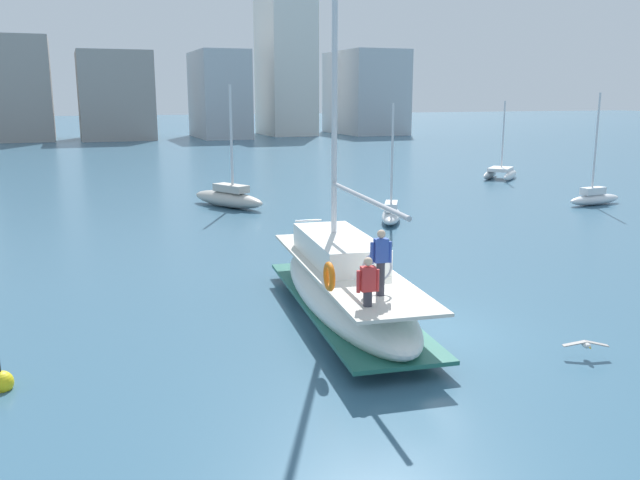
% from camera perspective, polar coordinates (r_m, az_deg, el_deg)
% --- Properties ---
extents(ground_plane, '(400.00, 400.00, 0.00)m').
position_cam_1_polar(ground_plane, '(18.03, 8.11, -7.68)').
color(ground_plane, '#38607A').
extents(main_sailboat, '(3.42, 9.80, 12.15)m').
position_cam_1_polar(main_sailboat, '(18.79, 2.08, -3.84)').
color(main_sailboat, white).
rests_on(main_sailboat, ground).
extents(moored_sloop_near, '(3.64, 5.37, 6.64)m').
position_cam_1_polar(moored_sloop_near, '(37.60, -7.76, 3.62)').
color(moored_sloop_near, '#B7B2A8').
rests_on(moored_sloop_near, ground).
extents(moored_sloop_far, '(4.17, 4.06, 5.66)m').
position_cam_1_polar(moored_sloop_far, '(51.56, 15.02, 5.55)').
color(moored_sloop_far, white).
rests_on(moored_sloop_far, ground).
extents(moored_catamaran, '(3.82, 1.32, 6.21)m').
position_cam_1_polar(moored_catamaran, '(41.04, 22.22, 3.40)').
color(moored_catamaran, silver).
rests_on(moored_catamaran, ground).
extents(moored_cutter_right, '(2.60, 3.73, 5.71)m').
position_cam_1_polar(moored_cutter_right, '(32.99, 6.04, 2.28)').
color(moored_cutter_right, silver).
rests_on(moored_cutter_right, ground).
extents(seagull, '(1.05, 0.53, 0.17)m').
position_cam_1_polar(seagull, '(17.20, 21.60, -8.22)').
color(seagull, silver).
rests_on(seagull, ground).
extents(mooring_buoy, '(0.51, 0.51, 0.85)m').
position_cam_1_polar(mooring_buoy, '(15.98, -25.38, -10.85)').
color(mooring_buoy, yellow).
rests_on(mooring_buoy, ground).
extents(waterfront_buildings, '(85.94, 19.99, 24.71)m').
position_cam_1_polar(waterfront_buildings, '(101.36, -20.98, 13.40)').
color(waterfront_buildings, silver).
rests_on(waterfront_buildings, ground).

